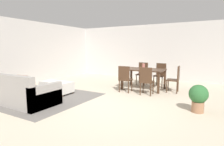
% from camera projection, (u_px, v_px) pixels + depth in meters
% --- Properties ---
extents(ground_plane, '(10.80, 10.80, 0.00)m').
position_uv_depth(ground_plane, '(104.00, 105.00, 5.01)').
color(ground_plane, beige).
extents(wall_back, '(9.00, 0.12, 2.70)m').
position_uv_depth(wall_back, '(157.00, 52.00, 9.13)').
color(wall_back, beige).
rests_on(wall_back, ground_plane).
extents(wall_left, '(0.12, 11.00, 2.70)m').
position_uv_depth(wall_left, '(17.00, 53.00, 7.47)').
color(wall_left, beige).
rests_on(wall_left, ground_plane).
extents(area_rug, '(3.00, 2.80, 0.01)m').
position_uv_depth(area_rug, '(42.00, 97.00, 5.73)').
color(area_rug, slate).
rests_on(area_rug, ground_plane).
extents(couch, '(2.02, 1.00, 0.86)m').
position_uv_depth(couch, '(21.00, 93.00, 5.08)').
color(couch, gray).
rests_on(couch, ground_plane).
extents(ottoman_table, '(1.12, 0.56, 0.41)m').
position_uv_depth(ottoman_table, '(57.00, 86.00, 6.25)').
color(ottoman_table, silver).
rests_on(ottoman_table, ground_plane).
extents(dining_table, '(1.50, 0.99, 0.76)m').
position_uv_depth(dining_table, '(144.00, 71.00, 6.86)').
color(dining_table, '#422B1C').
rests_on(dining_table, ground_plane).
extents(dining_chair_near_left, '(0.43, 0.43, 0.92)m').
position_uv_depth(dining_chair_near_left, '(125.00, 77.00, 6.36)').
color(dining_chair_near_left, '#422B1C').
rests_on(dining_chair_near_left, ground_plane).
extents(dining_chair_near_right, '(0.43, 0.43, 0.92)m').
position_uv_depth(dining_chair_near_right, '(146.00, 79.00, 5.95)').
color(dining_chair_near_right, '#422B1C').
rests_on(dining_chair_near_right, ground_plane).
extents(dining_chair_far_left, '(0.40, 0.40, 0.92)m').
position_uv_depth(dining_chair_far_left, '(142.00, 72.00, 7.81)').
color(dining_chair_far_left, '#422B1C').
rests_on(dining_chair_far_left, ground_plane).
extents(dining_chair_far_right, '(0.43, 0.43, 0.92)m').
position_uv_depth(dining_chair_far_right, '(160.00, 73.00, 7.42)').
color(dining_chair_far_right, '#422B1C').
rests_on(dining_chair_far_right, ground_plane).
extents(dining_chair_head_east, '(0.43, 0.43, 0.92)m').
position_uv_depth(dining_chair_head_east, '(175.00, 78.00, 6.33)').
color(dining_chair_head_east, '#422B1C').
rests_on(dining_chair_head_east, ground_plane).
extents(vase_centerpiece, '(0.11, 0.11, 0.20)m').
position_uv_depth(vase_centerpiece, '(143.00, 66.00, 6.84)').
color(vase_centerpiece, '#B26659').
rests_on(vase_centerpiece, dining_table).
extents(potted_plant, '(0.44, 0.44, 0.67)m').
position_uv_depth(potted_plant, '(198.00, 96.00, 4.36)').
color(potted_plant, '#996B4C').
rests_on(potted_plant, ground_plane).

